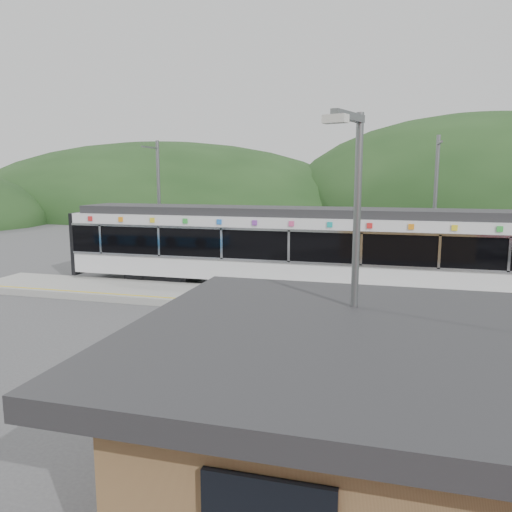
# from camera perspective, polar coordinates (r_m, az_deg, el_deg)

# --- Properties ---
(ground) EXTENTS (120.00, 120.00, 0.00)m
(ground) POSITION_cam_1_polar(r_m,az_deg,el_deg) (17.52, -2.35, -7.99)
(ground) COLOR #4C4C4F
(ground) RESTS_ON ground
(hills) EXTENTS (146.00, 149.00, 26.00)m
(hills) POSITION_cam_1_polar(r_m,az_deg,el_deg) (21.89, 17.75, -4.93)
(hills) COLOR #1E3D19
(hills) RESTS_ON ground
(platform) EXTENTS (26.00, 3.20, 0.30)m
(platform) POSITION_cam_1_polar(r_m,az_deg,el_deg) (20.53, 0.43, -4.97)
(platform) COLOR #9E9E99
(platform) RESTS_ON ground
(yellow_line) EXTENTS (26.00, 0.10, 0.01)m
(yellow_line) POSITION_cam_1_polar(r_m,az_deg,el_deg) (19.28, -0.56, -5.44)
(yellow_line) COLOR yellow
(yellow_line) RESTS_ON platform
(train) EXTENTS (20.44, 3.01, 3.74)m
(train) POSITION_cam_1_polar(r_m,az_deg,el_deg) (22.64, 3.32, 1.28)
(train) COLOR black
(train) RESTS_ON ground
(catenary_mast_west) EXTENTS (0.18, 1.80, 7.00)m
(catenary_mast_west) POSITION_cam_1_polar(r_m,az_deg,el_deg) (27.37, -11.05, 5.82)
(catenary_mast_west) COLOR slate
(catenary_mast_west) RESTS_ON ground
(catenary_mast_east) EXTENTS (0.18, 1.80, 7.00)m
(catenary_mast_east) POSITION_cam_1_polar(r_m,az_deg,el_deg) (24.64, 19.75, 5.10)
(catenary_mast_east) COLOR slate
(catenary_mast_east) RESTS_ON ground
(station_shelter) EXTENTS (9.20, 6.20, 3.00)m
(station_shelter) POSITION_cam_1_polar(r_m,az_deg,el_deg) (7.89, 21.28, -18.77)
(station_shelter) COLOR brown
(station_shelter) RESTS_ON ground
(lamp_post) EXTENTS (0.44, 1.12, 6.15)m
(lamp_post) POSITION_cam_1_polar(r_m,az_deg,el_deg) (8.27, 11.23, -1.46)
(lamp_post) COLOR slate
(lamp_post) RESTS_ON ground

